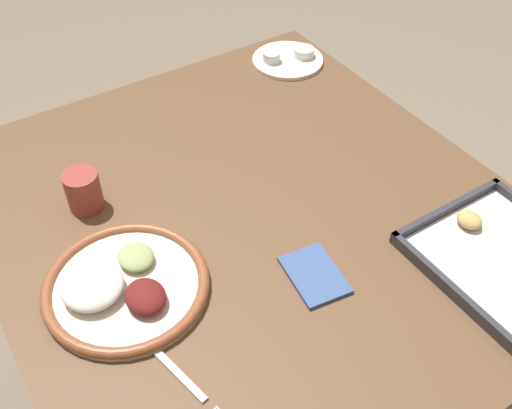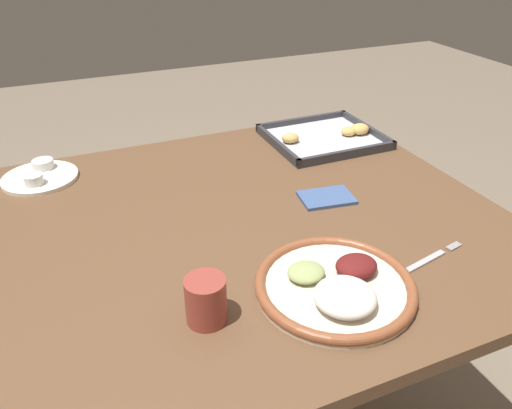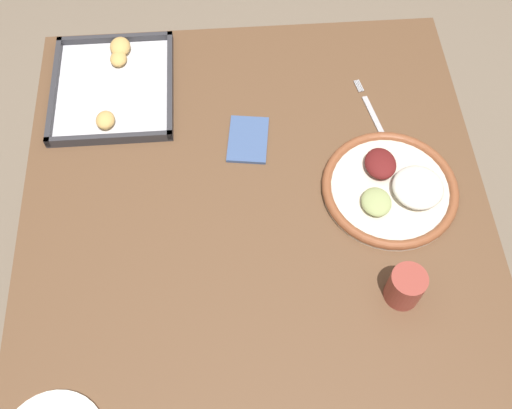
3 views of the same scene
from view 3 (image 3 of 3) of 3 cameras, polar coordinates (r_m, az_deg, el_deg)
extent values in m
plane|color=#7A6B59|center=(1.94, 0.03, -12.08)|extent=(8.00, 8.00, 0.00)
cube|color=brown|center=(1.25, 0.04, -1.55)|extent=(1.09, 0.98, 0.03)
cylinder|color=brown|center=(1.90, 12.38, 7.00)|extent=(0.06, 0.06, 0.74)
cylinder|color=brown|center=(1.88, -14.57, 5.46)|extent=(0.06, 0.06, 0.74)
cylinder|color=beige|center=(1.29, 12.60, 1.41)|extent=(0.28, 0.28, 0.01)
torus|color=brown|center=(1.28, 12.65, 1.55)|extent=(0.29, 0.29, 0.02)
ellipsoid|color=silver|center=(1.28, 15.17, 1.59)|extent=(0.11, 0.11, 0.04)
ellipsoid|color=maroon|center=(1.29, 11.76, 3.84)|extent=(0.08, 0.07, 0.03)
ellipsoid|color=#9EAD6B|center=(1.25, 11.38, 0.25)|extent=(0.07, 0.06, 0.02)
cube|color=#B2B2B7|center=(1.39, 11.41, 7.65)|extent=(0.15, 0.04, 0.00)
cylinder|color=#B2B2B7|center=(1.45, 9.97, 11.11)|extent=(0.03, 0.01, 0.00)
cylinder|color=#B2B2B7|center=(1.45, 9.84, 11.09)|extent=(0.03, 0.01, 0.00)
cylinder|color=#B2B2B7|center=(1.45, 9.70, 11.06)|extent=(0.03, 0.01, 0.00)
cylinder|color=#B2B2B7|center=(1.45, 9.57, 11.04)|extent=(0.03, 0.01, 0.00)
cube|color=#333338|center=(1.46, -13.42, 10.62)|extent=(0.31, 0.28, 0.01)
cube|color=silver|center=(1.46, -13.46, 10.72)|extent=(0.29, 0.26, 0.00)
cube|color=#333338|center=(1.43, -8.18, 11.41)|extent=(0.31, 0.01, 0.02)
cube|color=#333338|center=(1.48, -18.67, 10.39)|extent=(0.31, 0.01, 0.02)
cube|color=#333338|center=(1.36, -13.83, 6.14)|extent=(0.01, 0.28, 0.02)
cube|color=#333338|center=(1.55, -13.25, 15.13)|extent=(0.01, 0.28, 0.02)
ellipsoid|color=tan|center=(1.52, -12.82, 14.44)|extent=(0.06, 0.05, 0.03)
ellipsoid|color=tan|center=(1.50, -12.97, 13.37)|extent=(0.05, 0.04, 0.03)
ellipsoid|color=tan|center=(1.38, -14.16, 7.80)|extent=(0.05, 0.04, 0.03)
cylinder|color=#993D33|center=(1.16, 14.04, -7.60)|extent=(0.07, 0.07, 0.08)
cube|color=#3F598C|center=(1.33, -0.76, 6.22)|extent=(0.13, 0.10, 0.01)
camera|label=1|loc=(1.40, 24.08, 46.60)|focal=42.00mm
camera|label=2|loc=(1.06, 56.73, 0.33)|focal=35.00mm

